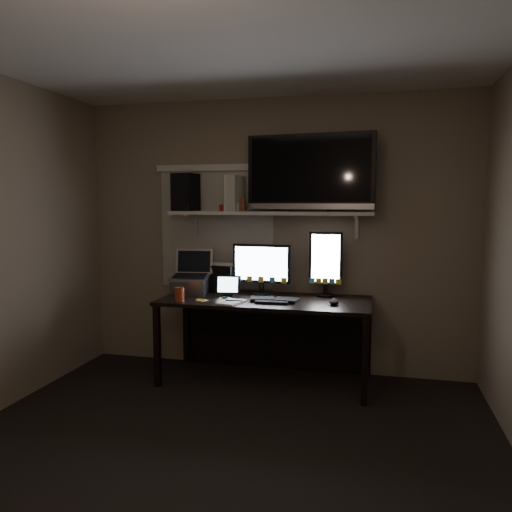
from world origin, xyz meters
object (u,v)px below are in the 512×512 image
(desk, at_px, (268,316))
(speaker, at_px, (186,192))
(laptop, at_px, (190,273))
(tv, at_px, (310,173))
(monitor_portrait, at_px, (326,264))
(cup, at_px, (179,294))
(tablet, at_px, (228,286))
(keyboard, at_px, (274,300))
(mouse, at_px, (334,302))
(monitor_landscape, at_px, (261,269))
(game_console, at_px, (235,193))

(desk, distance_m, speaker, 1.36)
(laptop, distance_m, tv, 1.39)
(monitor_portrait, relative_size, cup, 4.85)
(tablet, xyz_separation_m, cup, (-0.33, -0.33, -0.03))
(keyboard, height_order, laptop, laptop)
(mouse, xyz_separation_m, tablet, (-0.94, 0.16, 0.07))
(monitor_portrait, height_order, laptop, monitor_portrait)
(mouse, bearing_deg, monitor_landscape, 147.26)
(mouse, bearing_deg, speaker, 157.82)
(desk, height_order, laptop, laptop)
(monitor_landscape, relative_size, cup, 4.43)
(monitor_portrait, bearing_deg, laptop, -171.37)
(monitor_portrait, bearing_deg, tablet, -166.54)
(desk, xyz_separation_m, cup, (-0.68, -0.40, 0.24))
(desk, relative_size, game_console, 5.71)
(desk, relative_size, tablet, 8.48)
(desk, distance_m, laptop, 0.81)
(cup, bearing_deg, desk, 30.32)
(cup, distance_m, tv, 1.53)
(desk, height_order, speaker, speaker)
(tablet, bearing_deg, laptop, 168.93)
(mouse, bearing_deg, tablet, 161.37)
(tv, xyz_separation_m, game_console, (-0.67, -0.02, -0.18))
(game_console, height_order, speaker, speaker)
(monitor_portrait, height_order, tablet, monitor_portrait)
(monitor_portrait, xyz_separation_m, keyboard, (-0.40, -0.31, -0.28))
(cup, bearing_deg, monitor_landscape, 37.44)
(mouse, distance_m, game_console, 1.31)
(tablet, relative_size, cup, 1.77)
(mouse, distance_m, speaker, 1.69)
(tablet, distance_m, tv, 1.22)
(mouse, xyz_separation_m, game_console, (-0.92, 0.28, 0.89))
(monitor_portrait, bearing_deg, keyboard, -140.92)
(monitor_landscape, xyz_separation_m, keyboard, (0.17, -0.26, -0.22))
(monitor_portrait, bearing_deg, desk, -165.76)
(tablet, bearing_deg, desk, 3.90)
(desk, distance_m, cup, 0.82)
(desk, xyz_separation_m, speaker, (-0.80, 0.10, 1.10))
(monitor_landscape, bearing_deg, mouse, -19.81)
(monitor_portrait, distance_m, laptop, 1.22)
(game_console, relative_size, speaker, 0.92)
(mouse, relative_size, game_console, 0.38)
(monitor_portrait, height_order, keyboard, monitor_portrait)
(tablet, bearing_deg, monitor_portrait, 5.03)
(monitor_portrait, xyz_separation_m, laptop, (-1.21, -0.17, -0.09))
(laptop, bearing_deg, game_console, 7.89)
(tablet, xyz_separation_m, tv, (0.70, 0.15, 0.99))
(game_console, bearing_deg, mouse, -8.17)
(monitor_landscape, bearing_deg, desk, -37.48)
(game_console, bearing_deg, monitor_portrait, 13.40)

